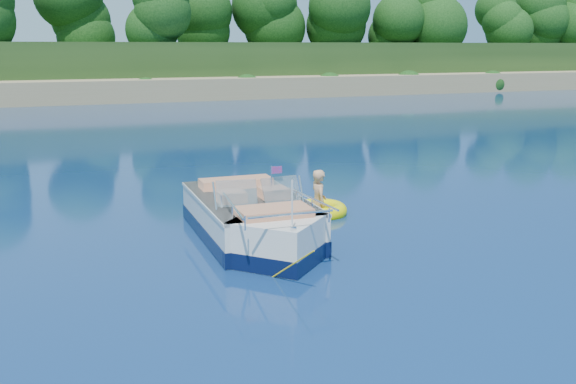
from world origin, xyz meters
The scene contains 6 objects.
ground centered at (0.00, 0.00, 0.00)m, with size 160.00×160.00×0.00m, color #0B204E.
shoreline centered at (0.00, 63.77, 0.98)m, with size 170.00×59.00×6.00m.
treeline centered at (0.04, 41.01, 5.55)m, with size 150.00×7.12×8.19m.
motorboat centered at (-1.79, 1.95, 0.36)m, with size 2.07×5.51×1.83m.
tow_tube centered at (0.22, 3.36, 0.09)m, with size 1.34×1.34×0.34m.
boy centered at (0.15, 3.28, 0.00)m, with size 0.56×0.37×1.54m, color tan.
Camera 1 is at (-5.59, -9.40, 3.69)m, focal length 40.00 mm.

